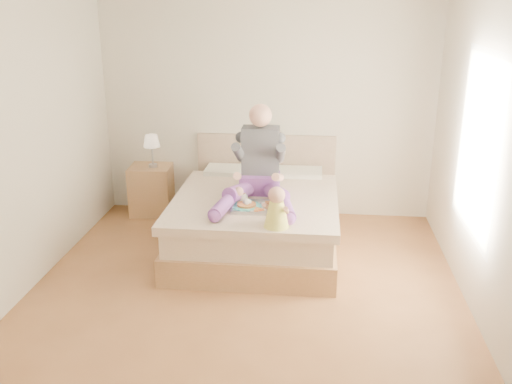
# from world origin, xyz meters

# --- Properties ---
(room) EXTENTS (4.02, 4.22, 2.71)m
(room) POSITION_xyz_m (0.08, 0.01, 1.51)
(room) COLOR brown
(room) RESTS_ON ground
(bed) EXTENTS (1.70, 2.18, 1.00)m
(bed) POSITION_xyz_m (0.00, 1.08, 0.32)
(bed) COLOR #986E47
(bed) RESTS_ON ground
(nightstand) EXTENTS (0.53, 0.48, 0.61)m
(nightstand) POSITION_xyz_m (-1.42, 1.88, 0.31)
(nightstand) COLOR #986E47
(nightstand) RESTS_ON ground
(lamp) EXTENTS (0.20, 0.20, 0.40)m
(lamp) POSITION_xyz_m (-1.37, 1.85, 0.92)
(lamp) COLOR #ACAEB3
(lamp) RESTS_ON nightstand
(adult) EXTENTS (0.82, 1.16, 0.97)m
(adult) POSITION_xyz_m (0.03, 0.93, 0.89)
(adult) COLOR #733B95
(adult) RESTS_ON bed
(tray) EXTENTS (0.50, 0.40, 0.14)m
(tray) POSITION_xyz_m (0.04, 0.56, 0.64)
(tray) COLOR #ACAEB3
(tray) RESTS_ON bed
(baby) EXTENTS (0.27, 0.34, 0.38)m
(baby) POSITION_xyz_m (0.28, 0.12, 0.77)
(baby) COLOR #E6E148
(baby) RESTS_ON bed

